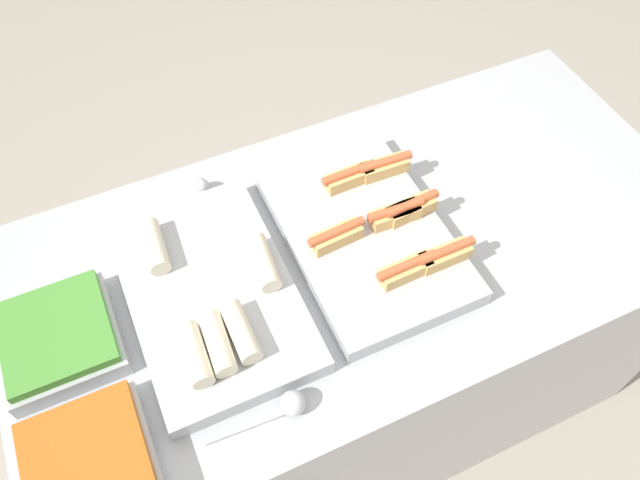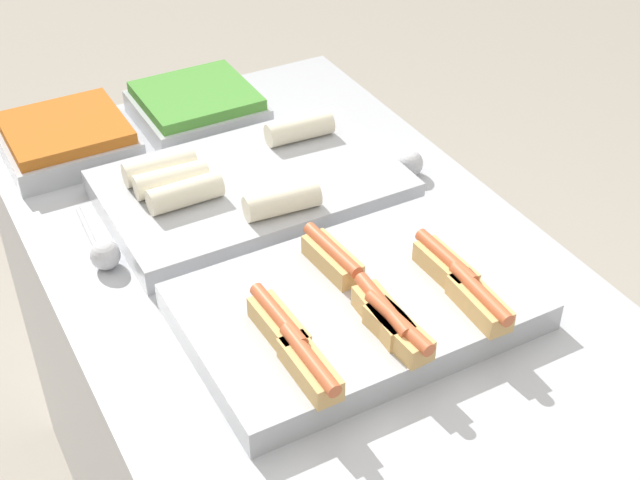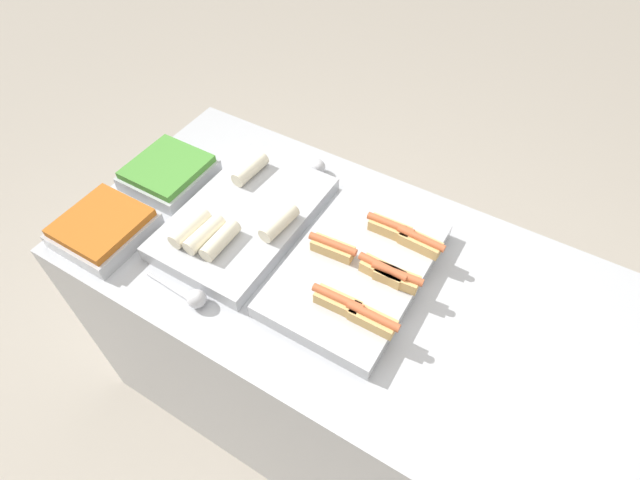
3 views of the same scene
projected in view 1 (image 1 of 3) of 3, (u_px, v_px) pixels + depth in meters
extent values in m
plane|color=#ADA393|center=(348.00, 389.00, 2.30)|extent=(12.00, 12.00, 0.00)
cube|color=#B7BABF|center=(354.00, 331.00, 1.92)|extent=(1.76, 0.85, 0.94)
cube|color=#B7BABF|center=(365.00, 236.00, 1.52)|extent=(0.36, 0.55, 0.05)
cube|color=tan|center=(384.00, 167.00, 1.59)|extent=(0.13, 0.05, 0.04)
cylinder|color=#CC6038|center=(385.00, 162.00, 1.57)|extent=(0.14, 0.03, 0.02)
cube|color=tan|center=(337.00, 237.00, 1.46)|extent=(0.13, 0.05, 0.04)
cylinder|color=#CC6038|center=(337.00, 232.00, 1.44)|extent=(0.15, 0.03, 0.02)
cube|color=tan|center=(411.00, 209.00, 1.51)|extent=(0.13, 0.05, 0.04)
cylinder|color=#CC6038|center=(412.00, 204.00, 1.49)|extent=(0.15, 0.03, 0.02)
cube|color=tan|center=(349.00, 178.00, 1.57)|extent=(0.13, 0.05, 0.04)
cylinder|color=#CC6038|center=(349.00, 173.00, 1.55)|extent=(0.14, 0.03, 0.02)
cube|color=tan|center=(445.00, 256.00, 1.43)|extent=(0.12, 0.04, 0.04)
cylinder|color=#CC6038|center=(446.00, 251.00, 1.41)|extent=(0.14, 0.02, 0.02)
cube|color=tan|center=(405.00, 271.00, 1.41)|extent=(0.13, 0.05, 0.04)
cylinder|color=#CC6038|center=(406.00, 266.00, 1.39)|extent=(0.14, 0.03, 0.02)
cube|color=tan|center=(395.00, 215.00, 1.50)|extent=(0.13, 0.05, 0.04)
cylinder|color=#CC6038|center=(396.00, 210.00, 1.48)|extent=(0.15, 0.03, 0.02)
cube|color=#B7BABF|center=(211.00, 294.00, 1.42)|extent=(0.36, 0.56, 0.05)
cylinder|color=beige|center=(263.00, 261.00, 1.41)|extent=(0.06, 0.14, 0.05)
cylinder|color=beige|center=(218.00, 344.00, 1.30)|extent=(0.06, 0.14, 0.05)
cylinder|color=beige|center=(195.00, 354.00, 1.28)|extent=(0.05, 0.14, 0.05)
cylinder|color=beige|center=(155.00, 246.00, 1.44)|extent=(0.06, 0.14, 0.05)
cylinder|color=beige|center=(241.00, 332.00, 1.31)|extent=(0.05, 0.14, 0.05)
cube|color=#B7BABF|center=(91.00, 465.00, 1.20)|extent=(0.24, 0.26, 0.05)
cube|color=#B7601E|center=(85.00, 459.00, 1.17)|extent=(0.22, 0.24, 0.02)
cube|color=#B7BABF|center=(61.00, 341.00, 1.35)|extent=(0.24, 0.26, 0.05)
cube|color=#4C9338|center=(55.00, 333.00, 1.32)|extent=(0.22, 0.24, 0.02)
cylinder|color=silver|center=(250.00, 426.00, 1.26)|extent=(0.19, 0.02, 0.01)
sphere|color=silver|center=(293.00, 403.00, 1.27)|extent=(0.05, 0.05, 0.05)
cylinder|color=silver|center=(163.00, 206.00, 1.60)|extent=(0.20, 0.02, 0.01)
sphere|color=silver|center=(200.00, 188.00, 1.60)|extent=(0.05, 0.05, 0.05)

